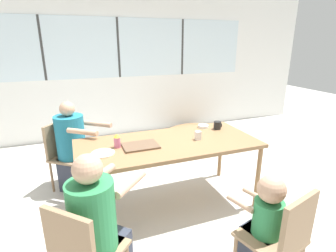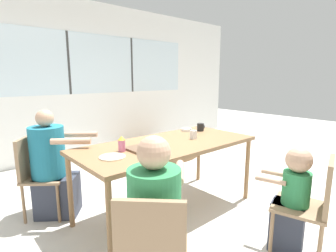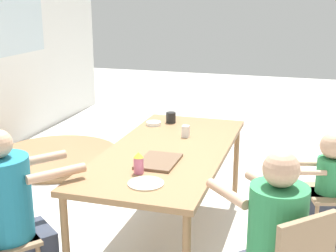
{
  "view_description": "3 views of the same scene",
  "coord_description": "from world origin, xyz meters",
  "px_view_note": "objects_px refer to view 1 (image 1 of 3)",
  "views": [
    {
      "loc": [
        -0.93,
        -2.46,
        1.8
      ],
      "look_at": [
        0.0,
        0.0,
        0.96
      ],
      "focal_mm": 28.0,
      "sensor_mm": 36.0,
      "label": 1
    },
    {
      "loc": [
        -1.76,
        -2.02,
        1.46
      ],
      "look_at": [
        0.0,
        0.0,
        0.96
      ],
      "focal_mm": 28.0,
      "sensor_mm": 36.0,
      "label": 2
    },
    {
      "loc": [
        -3.23,
        -0.99,
        1.92
      ],
      "look_at": [
        0.0,
        0.0,
        0.96
      ],
      "focal_mm": 50.0,
      "sensor_mm": 36.0,
      "label": 3
    }
  ],
  "objects_px": {
    "chair_for_woman_green_shirt": "(81,251)",
    "person_man_blue_shirt": "(75,152)",
    "coffee_mug": "(217,125)",
    "bowl_white_shallow": "(203,126)",
    "milk_carton_small": "(198,136)",
    "person_toddler": "(263,230)",
    "folded_table_stack": "(202,136)",
    "person_woman_green_shirt": "(98,234)",
    "sippy_cup": "(117,141)",
    "chair_for_man_blue_shirt": "(63,150)",
    "chair_for_toddler": "(283,235)"
  },
  "relations": [
    {
      "from": "chair_for_toddler",
      "to": "person_man_blue_shirt",
      "type": "height_order",
      "value": "person_man_blue_shirt"
    },
    {
      "from": "sippy_cup",
      "to": "person_toddler",
      "type": "bearing_deg",
      "value": -54.77
    },
    {
      "from": "coffee_mug",
      "to": "bowl_white_shallow",
      "type": "bearing_deg",
      "value": 136.17
    },
    {
      "from": "chair_for_woman_green_shirt",
      "to": "chair_for_man_blue_shirt",
      "type": "bearing_deg",
      "value": 138.51
    },
    {
      "from": "coffee_mug",
      "to": "chair_for_woman_green_shirt",
      "type": "bearing_deg",
      "value": -145.37
    },
    {
      "from": "person_man_blue_shirt",
      "to": "coffee_mug",
      "type": "height_order",
      "value": "person_man_blue_shirt"
    },
    {
      "from": "chair_for_man_blue_shirt",
      "to": "chair_for_woman_green_shirt",
      "type": "bearing_deg",
      "value": 41.49
    },
    {
      "from": "chair_for_man_blue_shirt",
      "to": "bowl_white_shallow",
      "type": "relative_size",
      "value": 6.54
    },
    {
      "from": "milk_carton_small",
      "to": "bowl_white_shallow",
      "type": "xyz_separation_m",
      "value": [
        0.26,
        0.37,
        -0.03
      ]
    },
    {
      "from": "chair_for_toddler",
      "to": "milk_carton_small",
      "type": "xyz_separation_m",
      "value": [
        -0.03,
        1.28,
        0.32
      ]
    },
    {
      "from": "coffee_mug",
      "to": "folded_table_stack",
      "type": "bearing_deg",
      "value": 67.49
    },
    {
      "from": "person_woman_green_shirt",
      "to": "sippy_cup",
      "type": "relative_size",
      "value": 7.76
    },
    {
      "from": "chair_for_man_blue_shirt",
      "to": "sippy_cup",
      "type": "bearing_deg",
      "value": 72.17
    },
    {
      "from": "person_man_blue_shirt",
      "to": "chair_for_woman_green_shirt",
      "type": "bearing_deg",
      "value": 37.27
    },
    {
      "from": "chair_for_toddler",
      "to": "chair_for_man_blue_shirt",
      "type": "bearing_deg",
      "value": 108.47
    },
    {
      "from": "person_toddler",
      "to": "milk_carton_small",
      "type": "bearing_deg",
      "value": 74.19
    },
    {
      "from": "person_man_blue_shirt",
      "to": "milk_carton_small",
      "type": "bearing_deg",
      "value": 96.21
    },
    {
      "from": "chair_for_woman_green_shirt",
      "to": "milk_carton_small",
      "type": "xyz_separation_m",
      "value": [
        1.31,
        0.93,
        0.32
      ]
    },
    {
      "from": "chair_for_toddler",
      "to": "folded_table_stack",
      "type": "distance_m",
      "value": 3.33
    },
    {
      "from": "chair_for_man_blue_shirt",
      "to": "milk_carton_small",
      "type": "distance_m",
      "value": 1.71
    },
    {
      "from": "person_man_blue_shirt",
      "to": "milk_carton_small",
      "type": "distance_m",
      "value": 1.55
    },
    {
      "from": "person_toddler",
      "to": "folded_table_stack",
      "type": "distance_m",
      "value": 3.19
    },
    {
      "from": "person_man_blue_shirt",
      "to": "bowl_white_shallow",
      "type": "relative_size",
      "value": 8.72
    },
    {
      "from": "milk_carton_small",
      "to": "chair_for_woman_green_shirt",
      "type": "bearing_deg",
      "value": -144.58
    },
    {
      "from": "person_man_blue_shirt",
      "to": "sippy_cup",
      "type": "xyz_separation_m",
      "value": [
        0.42,
        -0.7,
        0.35
      ]
    },
    {
      "from": "person_toddler",
      "to": "coffee_mug",
      "type": "height_order",
      "value": "person_toddler"
    },
    {
      "from": "coffee_mug",
      "to": "chair_for_man_blue_shirt",
      "type": "bearing_deg",
      "value": 160.2
    },
    {
      "from": "person_woman_green_shirt",
      "to": "person_toddler",
      "type": "bearing_deg",
      "value": 29.65
    },
    {
      "from": "chair_for_man_blue_shirt",
      "to": "folded_table_stack",
      "type": "xyz_separation_m",
      "value": [
        2.48,
        0.96,
        -0.46
      ]
    },
    {
      "from": "chair_for_toddler",
      "to": "sippy_cup",
      "type": "distance_m",
      "value": 1.67
    },
    {
      "from": "coffee_mug",
      "to": "bowl_white_shallow",
      "type": "xyz_separation_m",
      "value": [
        -0.13,
        0.12,
        -0.03
      ]
    },
    {
      "from": "chair_for_man_blue_shirt",
      "to": "sippy_cup",
      "type": "relative_size",
      "value": 5.84
    },
    {
      "from": "chair_for_woman_green_shirt",
      "to": "person_man_blue_shirt",
      "type": "bearing_deg",
      "value": 134.3
    },
    {
      "from": "folded_table_stack",
      "to": "milk_carton_small",
      "type": "bearing_deg",
      "value": -119.71
    },
    {
      "from": "person_toddler",
      "to": "chair_for_toddler",
      "type": "bearing_deg",
      "value": -90.0
    },
    {
      "from": "chair_for_man_blue_shirt",
      "to": "bowl_white_shallow",
      "type": "distance_m",
      "value": 1.79
    },
    {
      "from": "chair_for_woman_green_shirt",
      "to": "chair_for_man_blue_shirt",
      "type": "distance_m",
      "value": 1.83
    },
    {
      "from": "chair_for_man_blue_shirt",
      "to": "person_toddler",
      "type": "bearing_deg",
      "value": 72.68
    },
    {
      "from": "milk_carton_small",
      "to": "folded_table_stack",
      "type": "relative_size",
      "value": 0.06
    },
    {
      "from": "chair_for_woman_green_shirt",
      "to": "chair_for_toddler",
      "type": "bearing_deg",
      "value": 30.04
    },
    {
      "from": "chair_for_man_blue_shirt",
      "to": "person_toddler",
      "type": "distance_m",
      "value": 2.47
    },
    {
      "from": "person_toddler",
      "to": "person_man_blue_shirt",
      "type": "bearing_deg",
      "value": 108.38
    },
    {
      "from": "chair_for_woman_green_shirt",
      "to": "person_man_blue_shirt",
      "type": "height_order",
      "value": "person_man_blue_shirt"
    },
    {
      "from": "chair_for_man_blue_shirt",
      "to": "coffee_mug",
      "type": "distance_m",
      "value": 1.95
    },
    {
      "from": "person_toddler",
      "to": "folded_table_stack",
      "type": "xyz_separation_m",
      "value": [
        1.07,
        2.98,
        -0.4
      ]
    },
    {
      "from": "sippy_cup",
      "to": "chair_for_man_blue_shirt",
      "type": "bearing_deg",
      "value": 124.4
    },
    {
      "from": "person_woman_green_shirt",
      "to": "person_man_blue_shirt",
      "type": "distance_m",
      "value": 1.61
    },
    {
      "from": "sippy_cup",
      "to": "chair_for_toddler",
      "type": "bearing_deg",
      "value": -56.64
    },
    {
      "from": "chair_for_woman_green_shirt",
      "to": "milk_carton_small",
      "type": "relative_size",
      "value": 8.95
    },
    {
      "from": "chair_for_toddler",
      "to": "coffee_mug",
      "type": "height_order",
      "value": "coffee_mug"
    }
  ]
}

